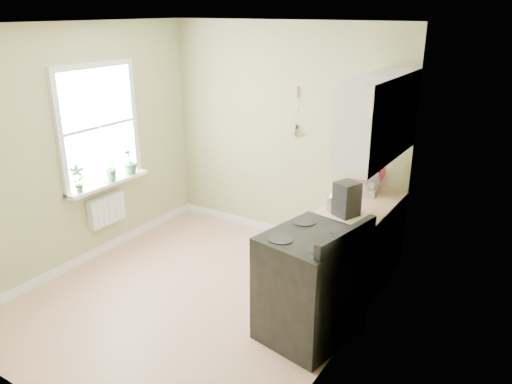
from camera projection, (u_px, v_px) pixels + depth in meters
The scene contains 21 objects.
floor at pixel (196, 297), 5.21m from camera, with size 3.20×3.60×0.02m, color tan.
ceiling at pixel (183, 22), 4.26m from camera, with size 3.20×3.60×0.02m, color white.
wall_back at pixel (283, 135), 6.17m from camera, with size 3.20×0.02×2.70m, color tan.
wall_left at pixel (77, 149), 5.54m from camera, with size 0.02×3.60×2.70m, color tan.
wall_right at pixel (349, 207), 3.93m from camera, with size 0.02×3.60×2.70m, color tan.
base_cabinets at pixel (352, 252), 5.20m from camera, with size 0.60×1.60×0.87m, color white.
countertop at pixel (354, 211), 5.05m from camera, with size 0.64×1.60×0.04m, color #E2B38A.
upper_cabinets at pixel (379, 117), 4.73m from camera, with size 0.35×1.40×0.80m, color white.
window at pixel (98, 127), 5.70m from camera, with size 0.06×1.14×1.44m.
window_sill at pixel (109, 183), 5.89m from camera, with size 0.18×1.14×0.04m, color white.
radiator at pixel (107, 210), 5.98m from camera, with size 0.12×0.50×0.35m, color white.
wall_utensils at pixel (297, 120), 5.98m from camera, with size 0.02×0.14×0.58m.
stove at pixel (310, 285), 4.43m from camera, with size 0.86×0.94×1.13m.
stand_mixer at pixel (370, 179), 5.42m from camera, with size 0.23×0.35×0.40m.
kettle at pixel (333, 202), 4.95m from camera, with size 0.20×0.12×0.21m.
coffee_maker at pixel (346, 200), 4.85m from camera, with size 0.26×0.27×0.34m.
red_tray at pixel (368, 171), 5.62m from camera, with size 0.39×0.39×0.02m, color maroon.
jar at pixel (302, 225), 4.59m from camera, with size 0.07×0.07×0.08m.
plant_a at pixel (78, 179), 5.48m from camera, with size 0.17×0.12×0.32m, color #306732.
plant_b at pixel (112, 167), 5.87m from camera, with size 0.18×0.14×0.32m, color #306732.
plant_c at pixel (130, 161), 6.11m from camera, with size 0.18×0.18×0.32m, color #306732.
Camera 1 is at (2.93, -3.48, 2.83)m, focal length 35.00 mm.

